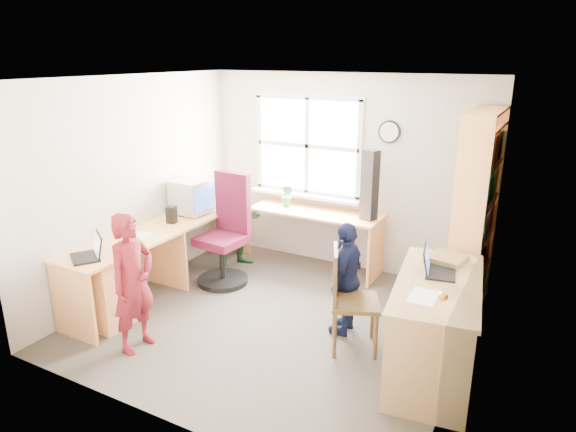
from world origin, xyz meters
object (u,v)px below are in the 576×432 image
(laptop_right, at_px, (435,267))
(person_navy, at_px, (347,278))
(swivel_chair, at_px, (226,236))
(wooden_chair, at_px, (347,296))
(l_desk, at_px, (157,265))
(laptop_left, at_px, (90,252))
(person_green, at_px, (240,222))
(cd_tower, at_px, (370,185))
(potted_plant, at_px, (287,196))
(bookshelf, at_px, (475,219))
(right_desk, at_px, (437,307))
(person_red, at_px, (133,283))
(crt_monitor, at_px, (191,197))

(laptop_right, relative_size, person_navy, 0.33)
(swivel_chair, bearing_deg, wooden_chair, -16.63)
(swivel_chair, height_order, person_navy, swivel_chair)
(l_desk, relative_size, laptop_right, 7.87)
(laptop_left, height_order, laptop_right, laptop_right)
(laptop_right, bearing_deg, person_green, 58.62)
(wooden_chair, xyz_separation_m, person_navy, (-0.12, 0.27, 0.03))
(wooden_chair, xyz_separation_m, laptop_left, (-2.30, -0.83, 0.28))
(l_desk, height_order, laptop_left, laptop_left)
(laptop_right, xyz_separation_m, cd_tower, (-1.09, 1.39, 0.27))
(potted_plant, bearing_deg, person_green, -139.65)
(bookshelf, relative_size, cd_tower, 2.56)
(person_navy, bearing_deg, laptop_left, -64.42)
(potted_plant, bearing_deg, right_desk, -34.30)
(l_desk, height_order, bookshelf, bookshelf)
(swivel_chair, xyz_separation_m, laptop_left, (-0.48, -1.54, 0.25))
(bookshelf, distance_m, person_red, 3.39)
(bookshelf, distance_m, swivel_chair, 2.76)
(right_desk, distance_m, potted_plant, 2.73)
(right_desk, distance_m, laptop_left, 3.21)
(crt_monitor, relative_size, person_green, 0.38)
(swivel_chair, relative_size, laptop_right, 3.45)
(swivel_chair, height_order, person_red, same)
(bookshelf, distance_m, laptop_right, 1.16)
(swivel_chair, distance_m, potted_plant, 0.98)
(laptop_left, bearing_deg, person_navy, 60.47)
(swivel_chair, distance_m, person_red, 1.62)
(swivel_chair, height_order, cd_tower, cd_tower)
(l_desk, height_order, person_red, person_red)
(person_red, distance_m, person_green, 2.08)
(cd_tower, relative_size, potted_plant, 2.81)
(wooden_chair, distance_m, crt_monitor, 2.50)
(crt_monitor, relative_size, person_red, 0.35)
(person_green, xyz_separation_m, person_navy, (1.80, -0.88, -0.02))
(crt_monitor, height_order, person_green, person_green)
(bookshelf, relative_size, laptop_right, 5.60)
(person_green, relative_size, person_navy, 1.04)
(laptop_left, relative_size, potted_plant, 1.47)
(l_desk, distance_m, person_red, 0.89)
(bookshelf, xyz_separation_m, person_red, (-2.53, -2.23, -0.35))
(bookshelf, distance_m, wooden_chair, 1.63)
(laptop_left, height_order, person_green, person_green)
(wooden_chair, xyz_separation_m, person_green, (-1.92, 1.16, 0.06))
(bookshelf, distance_m, person_navy, 1.48)
(wooden_chair, bearing_deg, laptop_right, -10.63)
(right_desk, xyz_separation_m, swivel_chair, (-2.60, 0.69, -0.05))
(laptop_right, xyz_separation_m, person_navy, (-0.83, 0.11, -0.32))
(laptop_right, relative_size, potted_plant, 1.29)
(laptop_left, xyz_separation_m, person_red, (0.60, -0.07, -0.16))
(wooden_chair, bearing_deg, person_red, -175.90)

